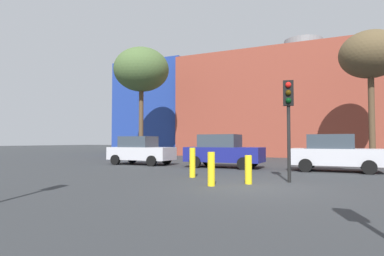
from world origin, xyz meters
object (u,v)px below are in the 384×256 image
object	(u,v)px
parked_car_1	(223,151)
bare_tree_1	(370,56)
parked_car_0	(141,150)
bollard_yellow_2	(248,170)
parked_car_2	(335,153)
bollard_yellow_0	(211,169)
bollard_yellow_1	(192,163)
traffic_light_island	(288,107)
bare_tree_2	(141,70)

from	to	relation	value
parked_car_1	bare_tree_1	xyz separation A→B (m)	(7.88, 7.31, 6.29)
parked_car_0	bollard_yellow_2	world-z (taller)	parked_car_0
parked_car_1	parked_car_2	xyz separation A→B (m)	(5.72, -0.00, -0.02)
parked_car_0	parked_car_2	size ratio (longest dim) A/B	0.99
parked_car_0	bare_tree_1	size ratio (longest dim) A/B	0.46
parked_car_1	bare_tree_1	world-z (taller)	bare_tree_1
bollard_yellow_0	bollard_yellow_1	xyz separation A→B (m)	(-1.63, 2.06, 0.04)
traffic_light_island	bollard_yellow_0	distance (m)	3.65
bollard_yellow_0	bare_tree_1	bearing A→B (deg)	68.60
parked_car_1	bare_tree_1	bearing A→B (deg)	42.85
bollard_yellow_0	bollard_yellow_2	size ratio (longest dim) A/B	1.13
parked_car_1	bollard_yellow_1	size ratio (longest dim) A/B	3.56
parked_car_2	bollard_yellow_1	size ratio (longest dim) A/B	3.47
traffic_light_island	parked_car_1	bearing A→B (deg)	-150.93
parked_car_1	bare_tree_2	size ratio (longest dim) A/B	0.43
parked_car_0	bollard_yellow_1	distance (m)	7.98
parked_car_2	bollard_yellow_2	distance (m)	6.82
parked_car_0	bollard_yellow_1	bearing A→B (deg)	-40.93
parked_car_0	bollard_yellow_2	xyz separation A→B (m)	(8.63, -6.29, -0.39)
parked_car_0	bollard_yellow_1	xyz separation A→B (m)	(6.03, -5.23, -0.29)
parked_car_0	traffic_light_island	bearing A→B (deg)	-28.21
parked_car_2	traffic_light_island	size ratio (longest dim) A/B	1.14
parked_car_0	traffic_light_island	distance (m)	11.31
bollard_yellow_1	bollard_yellow_2	distance (m)	2.81
parked_car_1	parked_car_2	distance (m)	5.72
parked_car_2	bollard_yellow_1	distance (m)	7.37
bollard_yellow_0	parked_car_0	bearing A→B (deg)	136.42
bollard_yellow_1	bollard_yellow_2	size ratio (longest dim) A/B	1.22
parked_car_0	traffic_light_island	size ratio (longest dim) A/B	1.13
traffic_light_island	bare_tree_2	distance (m)	20.00
parked_car_1	traffic_light_island	size ratio (longest dim) A/B	1.17
traffic_light_island	bollard_yellow_2	size ratio (longest dim) A/B	3.72
bare_tree_1	bollard_yellow_0	bearing A→B (deg)	-111.40
parked_car_0	bollard_yellow_0	world-z (taller)	parked_car_0
bollard_yellow_0	bollard_yellow_1	size ratio (longest dim) A/B	0.92
bare_tree_1	bare_tree_2	distance (m)	18.23
parked_car_1	bollard_yellow_0	size ratio (longest dim) A/B	3.85
parked_car_1	parked_car_2	bearing A→B (deg)	-0.00
traffic_light_island	bare_tree_2	bearing A→B (deg)	-140.82
parked_car_1	bare_tree_2	world-z (taller)	bare_tree_2
bollard_yellow_2	bollard_yellow_1	bearing A→B (deg)	157.70
parked_car_2	bollard_yellow_2	xyz separation A→B (m)	(-2.59, -6.29, -0.41)
bare_tree_1	bare_tree_2	world-z (taller)	bare_tree_2
parked_car_1	bollard_yellow_0	xyz separation A→B (m)	(2.16, -7.29, -0.36)
bollard_yellow_0	bollard_yellow_2	bearing A→B (deg)	45.59
parked_car_0	bare_tree_1	world-z (taller)	bare_tree_1
parked_car_2	bollard_yellow_1	xyz separation A→B (m)	(-5.19, -5.23, -0.30)
bare_tree_2	bare_tree_1	bearing A→B (deg)	0.18
bollard_yellow_0	bollard_yellow_2	world-z (taller)	bollard_yellow_0
bare_tree_2	bollard_yellow_0	size ratio (longest dim) A/B	9.01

